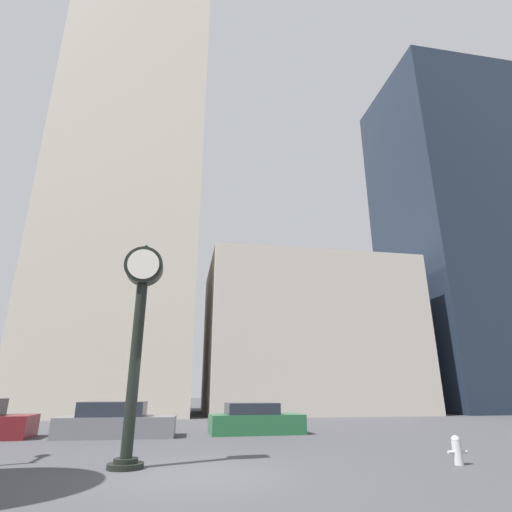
# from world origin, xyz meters

# --- Properties ---
(ground_plane) EXTENTS (200.00, 200.00, 0.00)m
(ground_plane) POSITION_xyz_m (0.00, 0.00, 0.00)
(ground_plane) COLOR #424247
(building_tall_tower) EXTENTS (11.82, 12.00, 38.55)m
(building_tall_tower) POSITION_xyz_m (-5.57, 24.00, 19.28)
(building_tall_tower) COLOR beige
(building_tall_tower) RESTS_ON ground_plane
(building_storefront_row) EXTENTS (16.73, 12.00, 12.12)m
(building_storefront_row) POSITION_xyz_m (9.96, 24.00, 6.06)
(building_storefront_row) COLOR beige
(building_storefront_row) RESTS_ON ground_plane
(building_glass_modern) EXTENTS (12.83, 12.00, 34.34)m
(building_glass_modern) POSITION_xyz_m (26.65, 24.00, 17.17)
(building_glass_modern) COLOR #1E2838
(building_glass_modern) RESTS_ON ground_plane
(street_clock) EXTENTS (0.99, 0.83, 5.48)m
(street_clock) POSITION_xyz_m (-1.52, 1.06, 3.36)
(street_clock) COLOR black
(street_clock) RESTS_ON ground_plane
(car_grey) EXTENTS (4.48, 1.98, 1.30)m
(car_grey) POSITION_xyz_m (-2.75, 7.97, 0.54)
(car_grey) COLOR slate
(car_grey) RESTS_ON ground_plane
(car_green) EXTENTS (3.93, 1.84, 1.22)m
(car_green) POSITION_xyz_m (2.81, 8.24, 0.52)
(car_green) COLOR #236038
(car_green) RESTS_ON ground_plane
(fire_hydrant_near) EXTENTS (0.50, 0.22, 0.66)m
(fire_hydrant_near) POSITION_xyz_m (6.36, 0.14, 0.34)
(fire_hydrant_near) COLOR #B7B7BC
(fire_hydrant_near) RESTS_ON ground_plane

